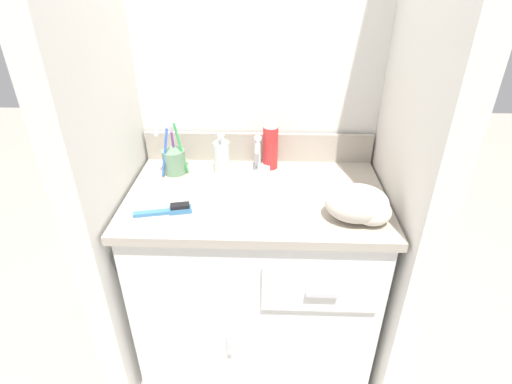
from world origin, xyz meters
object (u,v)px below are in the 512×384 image
Objects in this scene: shaving_cream_can at (270,145)px; hand_towel at (360,205)px; soap_dispenser at (222,156)px; hairbrush at (171,210)px; toothbrush_cup at (174,160)px.

shaving_cream_can reaches higher than hand_towel.
hairbrush is (-0.13, -0.28, -0.05)m from soap_dispenser.
toothbrush_cup reaches higher than hand_towel.
soap_dispenser reaches higher than hand_towel.
hand_towel is (0.27, -0.34, -0.04)m from shaving_cream_can.
hairbrush is at bearing -80.71° from toothbrush_cup.
shaving_cream_can is 0.94× the size of hand_towel.
hand_towel is at bearing -51.58° from shaving_cream_can.
soap_dispenser is 0.31m from hairbrush.
shaving_cream_can is at bearing 128.42° from hand_towel.
hairbrush is 0.93× the size of hand_towel.
soap_dispenser is 0.54m from hand_towel.
hand_towel is (0.57, -0.02, 0.04)m from hairbrush.
soap_dispenser is 0.18m from shaving_cream_can.
soap_dispenser reaches higher than hairbrush.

